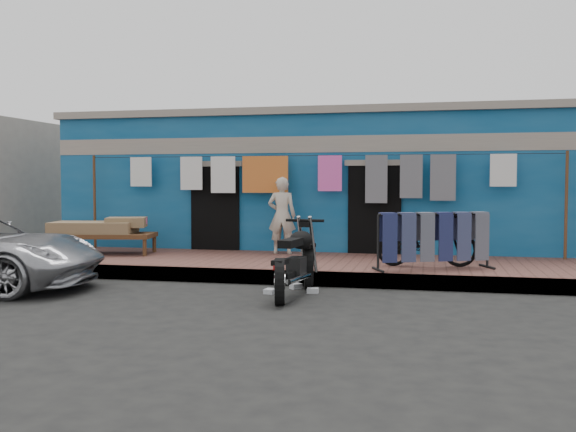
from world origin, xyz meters
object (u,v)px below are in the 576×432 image
(seated_person, at_px, (282,215))
(jeans_rack, at_px, (434,240))
(motorcycle, at_px, (295,259))
(charpoy, at_px, (104,236))
(bicycle, at_px, (427,235))

(seated_person, bearing_deg, jeans_rack, 145.38)
(motorcycle, height_order, charpoy, motorcycle)
(charpoy, bearing_deg, seated_person, 12.81)
(bicycle, height_order, charpoy, bicycle)
(motorcycle, bearing_deg, jeans_rack, 45.74)
(bicycle, relative_size, charpoy, 0.76)
(charpoy, distance_m, jeans_rack, 6.78)
(seated_person, bearing_deg, motorcycle, 101.67)
(seated_person, xyz_separation_m, jeans_rack, (3.09, -1.78, -0.29))
(charpoy, bearing_deg, motorcycle, -29.98)
(seated_person, height_order, motorcycle, seated_person)
(bicycle, bearing_deg, jeans_rack, -167.25)
(bicycle, bearing_deg, charpoy, 79.06)
(seated_person, distance_m, charpoy, 3.73)
(motorcycle, bearing_deg, bicycle, 53.13)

